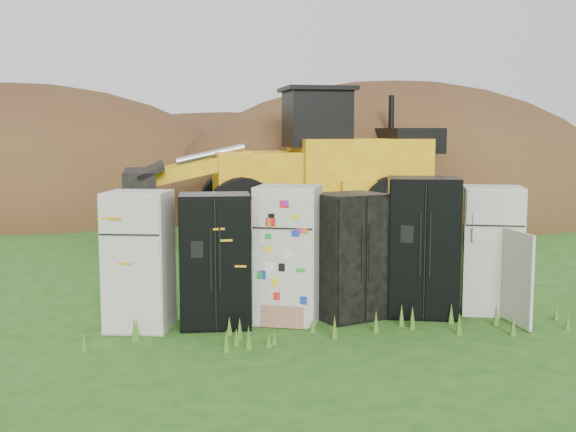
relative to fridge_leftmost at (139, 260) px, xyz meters
name	(u,v)px	position (x,y,z in m)	size (l,w,h in m)	color
ground	(324,319)	(2.42, -0.03, -0.88)	(120.00, 120.00, 0.00)	#205416
fridge_leftmost	(139,260)	(0.00, 0.00, 0.00)	(0.78, 0.75, 1.76)	beige
fridge_black_side	(215,260)	(0.96, -0.04, -0.02)	(0.90, 0.71, 1.72)	black
fridge_sticker	(288,254)	(1.93, -0.01, 0.02)	(0.80, 0.74, 1.80)	silver
fridge_dark_mid	(349,256)	(2.77, 0.00, -0.04)	(0.86, 0.70, 1.69)	black
fridge_black_right	(423,246)	(3.81, -0.01, 0.06)	(0.95, 0.79, 1.89)	black
fridge_open_door	(491,249)	(4.80, -0.04, 0.00)	(0.80, 0.73, 1.75)	beige
wheel_loader	(279,164)	(3.05, 7.01, 0.86)	(7.21, 2.92, 3.49)	yellow
dirt_mound_right	(394,213)	(7.43, 11.67, -0.88)	(14.52, 10.65, 7.97)	#452C16
dirt_mound_left	(15,210)	(-4.07, 14.52, -0.88)	(15.34, 11.50, 7.93)	#452C16
dirt_mound_back	(227,194)	(3.04, 18.75, -0.88)	(17.76, 11.84, 6.38)	#452C16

